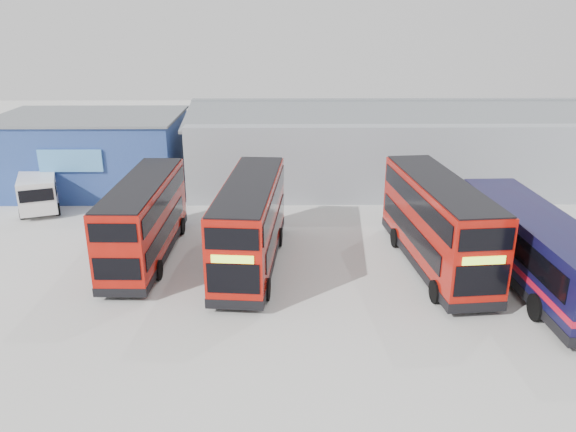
% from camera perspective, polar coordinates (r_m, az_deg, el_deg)
% --- Properties ---
extents(ground_plane, '(120.00, 120.00, 0.00)m').
position_cam_1_polar(ground_plane, '(23.17, 1.63, -10.17)').
color(ground_plane, '#AAABA5').
rests_on(ground_plane, ground).
extents(office_block, '(12.30, 8.32, 5.12)m').
position_cam_1_polar(office_block, '(41.23, -19.26, 6.17)').
color(office_block, navy).
rests_on(office_block, ground).
extents(maintenance_shed, '(30.50, 12.00, 5.89)m').
position_cam_1_polar(maintenance_shed, '(41.97, 11.72, 7.13)').
color(maintenance_shed, gray).
rests_on(maintenance_shed, ground).
extents(double_decker_left, '(2.58, 9.53, 4.00)m').
position_cam_1_polar(double_decker_left, '(28.46, -14.35, -0.48)').
color(double_decker_left, '#A61109').
rests_on(double_decker_left, ground).
extents(double_decker_centre, '(3.25, 10.13, 4.21)m').
position_cam_1_polar(double_decker_centre, '(26.80, -3.84, -0.91)').
color(double_decker_centre, '#A61109').
rests_on(double_decker_centre, ground).
extents(double_decker_right, '(3.37, 10.37, 4.31)m').
position_cam_1_polar(double_decker_right, '(27.52, 14.90, -0.89)').
color(double_decker_right, '#A61109').
rests_on(double_decker_right, ground).
extents(single_decker_blue, '(3.21, 11.99, 3.22)m').
position_cam_1_polar(single_decker_blue, '(27.57, 23.76, -3.15)').
color(single_decker_blue, black).
rests_on(single_decker_blue, ground).
extents(panel_van, '(3.75, 5.62, 2.29)m').
position_cam_1_polar(panel_van, '(38.36, -24.00, 2.55)').
color(panel_van, silver).
rests_on(panel_van, ground).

